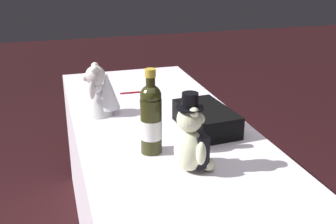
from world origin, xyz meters
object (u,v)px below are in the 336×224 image
Objects in this scene: teddy_bear_groom at (192,141)px; signing_pen at (134,92)px; gift_case_black at (206,119)px; champagne_bottle at (151,118)px; teddy_bear_bride at (100,93)px.

signing_pen is (-0.88, -0.02, -0.10)m from teddy_bear_groom.
teddy_bear_groom is at bearing -29.29° from gift_case_black.
gift_case_black is at bearing 19.25° from signing_pen.
signing_pen is at bearing 173.31° from champagne_bottle.
teddy_bear_groom is 0.87× the size of champagne_bottle.
teddy_bear_bride is 0.51m from gift_case_black.
gift_case_black is (-0.15, 0.28, -0.09)m from champagne_bottle.
teddy_bear_bride is 0.47m from champagne_bottle.
teddy_bear_bride reaches higher than gift_case_black.
champagne_bottle is (0.45, 0.13, 0.03)m from teddy_bear_bride.
gift_case_black is at bearing 150.71° from teddy_bear_groom.
signing_pen is at bearing 140.31° from teddy_bear_bride.
champagne_bottle is at bearing -62.01° from gift_case_black.
teddy_bear_groom reaches higher than signing_pen.
signing_pen is 0.44× the size of gift_case_black.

